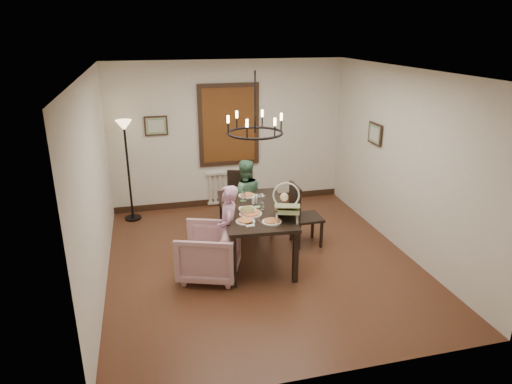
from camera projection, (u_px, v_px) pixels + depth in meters
name	position (u px, v px, depth m)	size (l,w,h in m)	color
room_shell	(256.00, 166.00, 6.78)	(4.51, 5.00, 2.81)	#522A1C
dining_table	(255.00, 214.00, 6.79)	(1.10, 1.80, 0.81)	black
chair_far	(239.00, 201.00, 7.89)	(0.45, 0.45, 1.01)	black
chair_right	(307.00, 214.00, 7.30)	(0.46, 0.46, 1.05)	black
armchair	(208.00, 252.00, 6.39)	(0.79, 0.82, 0.74)	#CB9B9E
elderly_woman	(228.00, 237.00, 6.47)	(0.39, 0.26, 1.08)	#C78CAF
seated_man	(244.00, 203.00, 7.70)	(0.53, 0.41, 1.08)	#4B7F5B
baby_bouncer	(287.00, 206.00, 6.35)	(0.40, 0.55, 0.36)	beige
salad_bowl	(247.00, 210.00, 6.60)	(0.30, 0.30, 0.07)	white
pizza_platter	(250.00, 213.00, 6.54)	(0.33, 0.33, 0.04)	tan
drinking_glass	(262.00, 206.00, 6.69)	(0.06, 0.06, 0.13)	silver
window_blinds	(229.00, 125.00, 8.62)	(1.00, 0.03, 1.40)	#5E3412
radiator	(230.00, 187.00, 9.07)	(0.92, 0.12, 0.62)	silver
picture_back	(156.00, 126.00, 8.31)	(0.42, 0.03, 0.36)	black
picture_right	(375.00, 134.00, 7.69)	(0.42, 0.03, 0.36)	black
floor_lamp	(129.00, 172.00, 8.14)	(0.30, 0.30, 1.80)	black
chandelier	(255.00, 133.00, 6.37)	(0.80, 0.80, 0.04)	black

